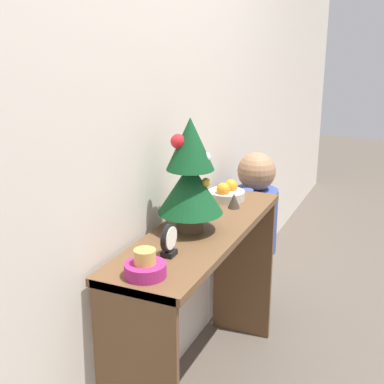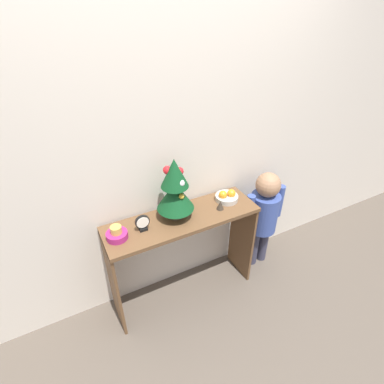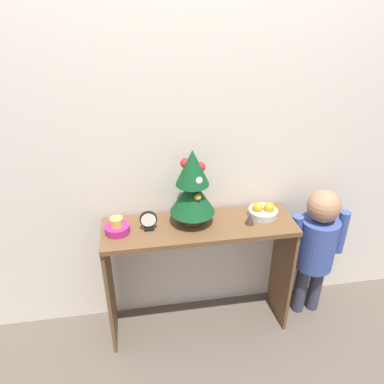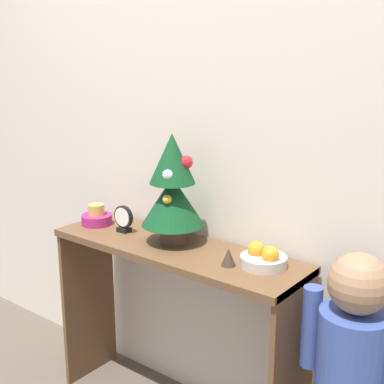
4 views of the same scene
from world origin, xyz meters
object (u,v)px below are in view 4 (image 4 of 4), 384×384
at_px(figurine, 228,257).
at_px(child_figure, 353,357).
at_px(fruit_bowl, 263,258).
at_px(mini_tree, 173,187).
at_px(singing_bowl, 97,217).
at_px(desk_clock, 123,219).

distance_m(figurine, child_figure, 0.54).
bearing_deg(figurine, fruit_bowl, 35.32).
height_order(mini_tree, figurine, mini_tree).
bearing_deg(fruit_bowl, mini_tree, -179.17).
height_order(mini_tree, child_figure, mini_tree).
bearing_deg(mini_tree, singing_bowl, -175.81).
bearing_deg(child_figure, figurine, -174.69).
relative_size(figurine, child_figure, 0.07).
height_order(singing_bowl, child_figure, child_figure).
xyz_separation_m(fruit_bowl, figurine, (-0.10, -0.07, 0.00)).
distance_m(fruit_bowl, singing_bowl, 0.86).
bearing_deg(mini_tree, desk_clock, -172.74).
distance_m(desk_clock, child_figure, 1.09).
xyz_separation_m(singing_bowl, desk_clock, (0.17, -0.00, 0.03)).
relative_size(mini_tree, child_figure, 0.48).
height_order(desk_clock, figurine, desk_clock).
bearing_deg(fruit_bowl, singing_bowl, -177.49).
height_order(fruit_bowl, child_figure, child_figure).
distance_m(mini_tree, singing_bowl, 0.48).
distance_m(mini_tree, desk_clock, 0.31).
bearing_deg(fruit_bowl, child_figure, -4.58).
bearing_deg(mini_tree, child_figure, -1.69).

